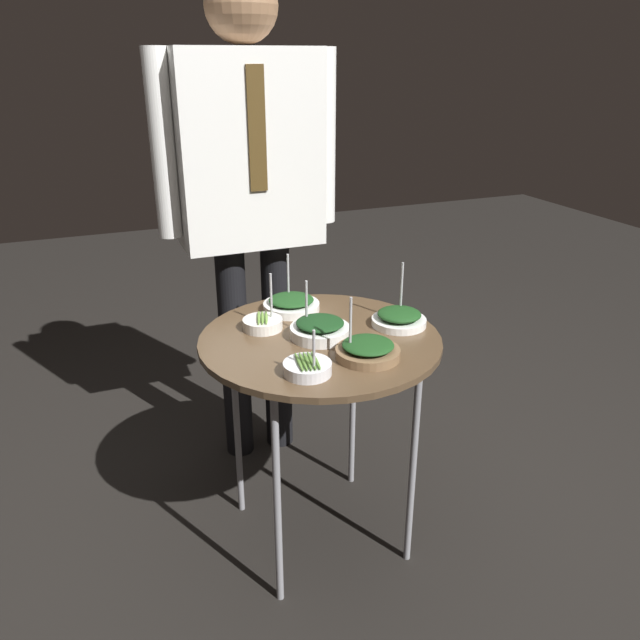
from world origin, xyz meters
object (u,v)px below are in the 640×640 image
object	(u,v)px
bowl_asparagus_back_left	(263,323)
bowl_spinach_front_left	(291,304)
serving_cart	(320,353)
waiter_figure	(249,174)
bowl_spinach_mid_right	(320,329)
bowl_spinach_front_center	(399,318)
bowl_asparagus_near_rim	(307,367)
bowl_spinach_mid_left	(368,350)

from	to	relation	value
bowl_asparagus_back_left	bowl_spinach_front_left	distance (m)	0.16
serving_cart	waiter_figure	bearing A→B (deg)	93.53
bowl_asparagus_back_left	waiter_figure	distance (m)	0.55
bowl_spinach_mid_right	bowl_spinach_front_center	bearing A→B (deg)	-2.20
bowl_spinach_front_center	bowl_spinach_front_left	world-z (taller)	bowl_spinach_front_center
bowl_asparagus_near_rim	bowl_spinach_front_left	bearing A→B (deg)	75.80
bowl_asparagus_near_rim	waiter_figure	size ratio (longest dim) A/B	0.08
bowl_spinach_front_center	bowl_spinach_mid_left	bearing A→B (deg)	-138.62
bowl_spinach_front_center	bowl_asparagus_near_rim	xyz separation A→B (m)	(-0.35, -0.18, -0.00)
waiter_figure	bowl_spinach_mid_left	bearing A→B (deg)	-82.00
waiter_figure	bowl_asparagus_near_rim	bearing A→B (deg)	-96.00
bowl_spinach_mid_right	waiter_figure	distance (m)	0.63
serving_cart	bowl_spinach_front_left	bearing A→B (deg)	92.04
bowl_spinach_mid_right	bowl_spinach_front_left	world-z (taller)	bowl_spinach_front_left
bowl_spinach_mid_right	bowl_spinach_front_center	size ratio (longest dim) A/B	0.95
bowl_asparagus_near_rim	waiter_figure	xyz separation A→B (m)	(0.08, 0.72, 0.34)
bowl_spinach_front_center	bowl_spinach_mid_left	size ratio (longest dim) A/B	1.04
bowl_spinach_mid_right	bowl_asparagus_back_left	bearing A→B (deg)	139.00
bowl_asparagus_near_rim	serving_cart	bearing A→B (deg)	59.97
bowl_asparagus_back_left	bowl_asparagus_near_rim	distance (m)	0.30
bowl_spinach_mid_left	waiter_figure	xyz separation A→B (m)	(-0.10, 0.69, 0.33)
bowl_asparagus_back_left	bowl_spinach_mid_left	distance (m)	0.33
bowl_asparagus_back_left	bowl_spinach_mid_right	bearing A→B (deg)	-41.00
serving_cart	waiter_figure	xyz separation A→B (m)	(-0.03, 0.53, 0.40)
bowl_spinach_mid_right	bowl_asparagus_near_rim	world-z (taller)	bowl_spinach_mid_right
bowl_asparagus_back_left	bowl_asparagus_near_rim	xyz separation A→B (m)	(0.02, -0.30, -0.00)
bowl_spinach_mid_left	serving_cart	bearing A→B (deg)	111.80
bowl_asparagus_back_left	waiter_figure	world-z (taller)	waiter_figure
bowl_asparagus_back_left	bowl_spinach_mid_left	size ratio (longest dim) A/B	0.95
bowl_asparagus_near_rim	bowl_spinach_mid_left	size ratio (longest dim) A/B	0.77
bowl_spinach_front_center	waiter_figure	distance (m)	0.69
bowl_asparagus_back_left	waiter_figure	size ratio (longest dim) A/B	0.10
bowl_spinach_front_center	bowl_spinach_front_left	size ratio (longest dim) A/B	1.02
bowl_asparagus_near_rim	bowl_spinach_front_left	xyz separation A→B (m)	(0.10, 0.40, 0.00)
bowl_asparagus_back_left	waiter_figure	xyz separation A→B (m)	(0.10, 0.42, 0.34)
serving_cart	bowl_spinach_mid_right	world-z (taller)	bowl_spinach_mid_right
serving_cart	bowl_spinach_front_center	xyz separation A→B (m)	(0.24, -0.01, 0.07)
bowl_asparagus_back_left	waiter_figure	bearing A→B (deg)	77.24
serving_cart	waiter_figure	distance (m)	0.67
bowl_spinach_mid_right	bowl_asparagus_back_left	xyz separation A→B (m)	(-0.13, 0.11, -0.01)
bowl_asparagus_near_rim	bowl_spinach_mid_left	xyz separation A→B (m)	(0.17, 0.03, 0.00)
bowl_spinach_front_left	bowl_spinach_mid_left	xyz separation A→B (m)	(0.07, -0.37, 0.00)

